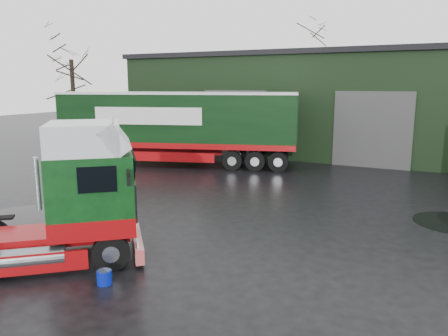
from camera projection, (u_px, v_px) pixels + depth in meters
The scene contains 8 objects.
ground at pixel (215, 247), 11.88m from camera, with size 100.00×100.00×0.00m, color black.
warehouse at pixel (387, 103), 27.97m from camera, with size 32.40×12.40×6.30m.
hero_tractor at pixel (24, 195), 10.50m from camera, with size 2.40×5.65×3.51m, color #0A3610, non-canonical shape.
trailer_left at pixel (178, 129), 23.57m from camera, with size 2.62×12.83×3.99m, color silver, non-canonical shape.
wash_bucket at pixel (104, 277), 9.69m from camera, with size 0.34×0.34×0.32m, color #0718A0.
tree_left at pixel (73, 86), 29.07m from camera, with size 4.40×4.40×8.50m, color black, non-canonical shape.
tree_back_a at pixel (309, 80), 39.95m from camera, with size 4.40×4.40×9.50m, color black, non-canonical shape.
puddle_2 at pixel (23, 224), 13.82m from camera, with size 4.67×4.67×0.01m, color black.
Camera 1 is at (5.24, -9.95, 4.39)m, focal length 35.00 mm.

